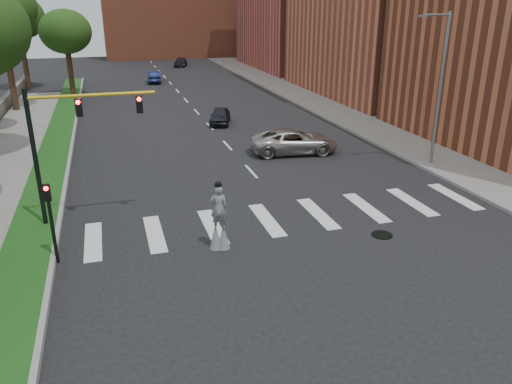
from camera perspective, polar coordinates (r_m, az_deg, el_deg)
The scene contains 16 objects.
ground_plane at distance 22.73m, azimuth 5.10°, elevation -3.79°, with size 160.00×160.00×0.00m, color black.
grass_median at distance 40.38m, azimuth -21.56°, elevation 6.07°, with size 2.00×60.00×0.25m, color #154313.
median_curb at distance 40.29m, azimuth -20.08°, elevation 6.26°, with size 0.20×60.00×0.28m, color gray.
sidewalk_right at distance 49.48m, azimuth 8.00°, elevation 9.79°, with size 5.00×90.00×0.18m, color slate.
manhole at distance 22.36m, azimuth 14.20°, elevation -4.77°, with size 0.90×0.90×0.04m, color black.
building_backdrop at distance 98.10m, azimuth -9.20°, elevation 20.40°, with size 26.00×14.00×18.00m, color #BC593B.
streetlight at distance 31.68m, azimuth 20.21°, elevation 11.37°, with size 2.05×0.20×9.00m.
traffic_signal at distance 22.82m, azimuth -21.21°, elevation 6.02°, with size 5.30×0.23×6.20m.
secondary_signal at distance 20.22m, azimuth -22.41°, elevation -2.60°, with size 0.25×0.21×3.23m.
stilt_performer at distance 20.16m, azimuth -4.23°, elevation -3.40°, with size 0.83×0.61×2.93m.
suv_crossing at distance 33.38m, azimuth 4.39°, elevation 5.80°, with size 2.65×5.74×1.60m, color #A9A7A0.
car_near at distance 41.73m, azimuth -4.13°, elevation 8.67°, with size 1.55×3.85×1.31m, color black.
car_mid at distance 65.11m, azimuth -11.56°, elevation 12.79°, with size 1.53×4.37×1.44m, color #151E49.
car_far at distance 81.01m, azimuth -8.62°, elevation 14.41°, with size 1.71×4.21×1.22m, color black.
tree_5 at distance 63.53m, azimuth -25.58°, elevation 17.56°, with size 5.69×5.69×10.34m.
tree_6 at distance 56.44m, azimuth -20.96°, elevation 16.70°, with size 5.19×5.19×8.86m.
Camera 1 is at (-7.86, -19.11, 9.47)m, focal length 35.00 mm.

